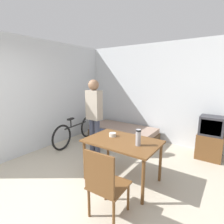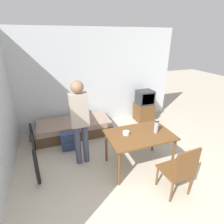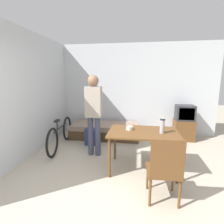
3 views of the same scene
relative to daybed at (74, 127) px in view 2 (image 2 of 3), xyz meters
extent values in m
plane|color=#B2A893|center=(0.64, -2.88, -0.20)|extent=(20.00, 20.00, 0.00)
cube|color=silver|center=(0.64, 0.54, 1.15)|extent=(5.06, 0.06, 2.70)
cube|color=#4C3823|center=(0.00, 0.00, -0.07)|extent=(1.93, 0.87, 0.26)
cube|color=gray|center=(0.00, 0.00, 0.13)|extent=(1.87, 0.84, 0.14)
cube|color=brown|center=(2.20, 0.14, 0.08)|extent=(0.52, 0.49, 0.55)
cube|color=#2D2D33|center=(2.20, 0.14, 0.56)|extent=(0.48, 0.41, 0.42)
cube|color=black|center=(2.20, -0.06, 0.56)|extent=(0.39, 0.01, 0.32)
cube|color=brown|center=(1.03, -1.72, 0.53)|extent=(1.25, 0.83, 0.03)
cylinder|color=brown|center=(0.47, -2.07, 0.16)|extent=(0.05, 0.05, 0.72)
cylinder|color=brown|center=(1.60, -2.07, 0.16)|extent=(0.05, 0.05, 0.72)
cylinder|color=brown|center=(0.47, -1.36, 0.16)|extent=(0.05, 0.05, 0.72)
cylinder|color=brown|center=(1.60, -1.36, 0.16)|extent=(0.05, 0.05, 0.72)
cube|color=brown|center=(1.30, -2.48, 0.22)|extent=(0.48, 0.48, 0.02)
cube|color=brown|center=(1.31, -2.70, 0.50)|extent=(0.42, 0.05, 0.52)
cylinder|color=brown|center=(1.48, -2.28, 0.01)|extent=(0.04, 0.04, 0.41)
cylinder|color=brown|center=(1.10, -2.30, 0.01)|extent=(0.04, 0.04, 0.41)
cylinder|color=brown|center=(1.50, -2.66, 0.01)|extent=(0.04, 0.04, 0.41)
cylinder|color=brown|center=(1.12, -2.68, 0.01)|extent=(0.04, 0.04, 0.41)
torus|color=black|center=(-1.01, -0.38, 0.13)|extent=(0.12, 0.65, 0.65)
torus|color=black|center=(-0.89, -1.47, 0.13)|extent=(0.12, 0.65, 0.65)
cylinder|color=black|center=(-0.95, -0.92, 0.31)|extent=(0.13, 0.86, 0.04)
cylinder|color=black|center=(-0.93, -1.12, 0.41)|extent=(0.04, 0.04, 0.20)
cube|color=black|center=(-0.93, -1.12, 0.53)|extent=(0.10, 0.21, 0.04)
cylinder|color=#3D4256|center=(-0.10, -1.23, 0.24)|extent=(0.12, 0.12, 0.87)
cylinder|color=#3D4256|center=(0.06, -1.23, 0.24)|extent=(0.12, 0.12, 0.87)
cube|color=#9E9384|center=(-0.02, -1.23, 1.00)|extent=(0.34, 0.20, 0.65)
sphere|color=#846047|center=(-0.02, -1.23, 1.44)|extent=(0.24, 0.24, 0.24)
cylinder|color=#99999E|center=(1.35, -1.76, 0.68)|extent=(0.08, 0.08, 0.27)
cylinder|color=black|center=(1.35, -1.76, 0.80)|extent=(0.09, 0.09, 0.03)
cylinder|color=beige|center=(0.78, -1.64, 0.58)|extent=(0.13, 0.13, 0.07)
cube|color=navy|center=(-0.22, -0.66, 0.02)|extent=(0.36, 0.18, 0.43)
cube|color=navy|center=(-0.22, -0.77, -0.05)|extent=(0.26, 0.03, 0.15)
camera|label=1|loc=(2.50, -4.15, 1.63)|focal=28.00mm
camera|label=2|loc=(-0.45, -4.26, 2.27)|focal=28.00mm
camera|label=3|loc=(0.93, -4.80, 1.50)|focal=28.00mm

